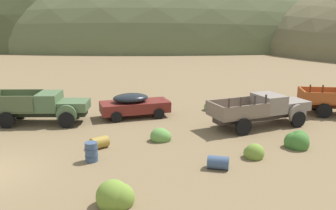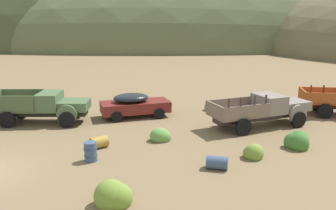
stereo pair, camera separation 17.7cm
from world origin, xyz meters
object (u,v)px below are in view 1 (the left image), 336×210
(oil_drum_spare, at_px, (218,163))
(oil_drum_by_truck, at_px, (91,152))
(car_oxblood, at_px, (137,105))
(truck_weathered_green, at_px, (47,107))
(oil_drum_tipped, at_px, (99,142))
(truck_primer_gray, at_px, (267,109))

(oil_drum_spare, bearing_deg, oil_drum_by_truck, 164.76)
(car_oxblood, distance_m, oil_drum_spare, 9.45)
(truck_weathered_green, height_order, oil_drum_spare, truck_weathered_green)
(car_oxblood, bearing_deg, oil_drum_tipped, -120.68)
(truck_weathered_green, height_order, truck_primer_gray, truck_primer_gray)
(truck_primer_gray, bearing_deg, oil_drum_spare, -143.17)
(truck_weathered_green, bearing_deg, car_oxblood, 13.97)
(oil_drum_tipped, relative_size, oil_drum_spare, 0.98)
(truck_weathered_green, height_order, car_oxblood, truck_weathered_green)
(oil_drum_by_truck, bearing_deg, truck_weathered_green, 115.92)
(car_oxblood, distance_m, truck_primer_gray, 8.17)
(truck_primer_gray, height_order, oil_drum_by_truck, truck_primer_gray)
(truck_weathered_green, height_order, oil_drum_by_truck, truck_weathered_green)
(oil_drum_by_truck, relative_size, oil_drum_spare, 0.85)
(truck_weathered_green, height_order, oil_drum_tipped, truck_weathered_green)
(truck_weathered_green, relative_size, oil_drum_by_truck, 6.62)
(oil_drum_tipped, bearing_deg, truck_primer_gray, 16.29)
(truck_weathered_green, bearing_deg, truck_primer_gray, -3.17)
(car_oxblood, height_order, truck_primer_gray, truck_primer_gray)
(truck_weathered_green, distance_m, car_oxblood, 5.55)
(truck_primer_gray, height_order, oil_drum_tipped, truck_primer_gray)
(car_oxblood, bearing_deg, truck_primer_gray, -31.19)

